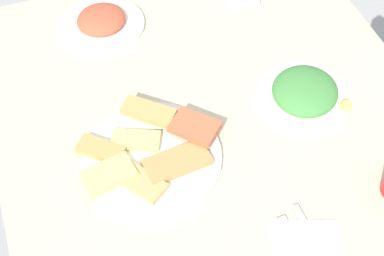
{
  "coord_description": "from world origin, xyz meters",
  "views": [
    {
      "loc": [
        0.71,
        -0.31,
        1.72
      ],
      "look_at": [
        0.02,
        -0.07,
        0.77
      ],
      "focal_mm": 53.28,
      "sensor_mm": 36.0,
      "label": 1
    }
  ],
  "objects_px": {
    "salad_plate_rice": "(304,91)",
    "spoon": "(318,247)",
    "dining_table": "(216,143)",
    "pide_platter": "(150,155)",
    "paper_napkin": "(309,251)",
    "fork": "(300,253)",
    "salad_plate_greens": "(102,22)"
  },
  "relations": [
    {
      "from": "salad_plate_greens",
      "to": "dining_table",
      "type": "bearing_deg",
      "value": 22.65
    },
    {
      "from": "fork",
      "to": "pide_platter",
      "type": "bearing_deg",
      "value": -148.85
    },
    {
      "from": "dining_table",
      "to": "fork",
      "type": "height_order",
      "value": "fork"
    },
    {
      "from": "dining_table",
      "to": "paper_napkin",
      "type": "bearing_deg",
      "value": 8.06
    },
    {
      "from": "salad_plate_rice",
      "to": "fork",
      "type": "bearing_deg",
      "value": -27.34
    },
    {
      "from": "pide_platter",
      "to": "salad_plate_rice",
      "type": "bearing_deg",
      "value": 96.81
    },
    {
      "from": "pide_platter",
      "to": "paper_napkin",
      "type": "distance_m",
      "value": 0.37
    },
    {
      "from": "fork",
      "to": "spoon",
      "type": "height_order",
      "value": "same"
    },
    {
      "from": "salad_plate_rice",
      "to": "spoon",
      "type": "bearing_deg",
      "value": -22.45
    },
    {
      "from": "dining_table",
      "to": "salad_plate_greens",
      "type": "xyz_separation_m",
      "value": [
        -0.39,
        -0.16,
        0.09
      ]
    },
    {
      "from": "spoon",
      "to": "salad_plate_greens",
      "type": "bearing_deg",
      "value": -163.09
    },
    {
      "from": "pide_platter",
      "to": "paper_napkin",
      "type": "bearing_deg",
      "value": 35.44
    },
    {
      "from": "paper_napkin",
      "to": "spoon",
      "type": "bearing_deg",
      "value": 90.0
    },
    {
      "from": "salad_plate_rice",
      "to": "spoon",
      "type": "relative_size",
      "value": 1.11
    },
    {
      "from": "pide_platter",
      "to": "paper_napkin",
      "type": "xyz_separation_m",
      "value": [
        0.3,
        0.22,
        -0.01
      ]
    },
    {
      "from": "pide_platter",
      "to": "salad_plate_greens",
      "type": "bearing_deg",
      "value": 179.33
    },
    {
      "from": "dining_table",
      "to": "pide_platter",
      "type": "relative_size",
      "value": 3.5
    },
    {
      "from": "fork",
      "to": "paper_napkin",
      "type": "bearing_deg",
      "value": 88.04
    },
    {
      "from": "dining_table",
      "to": "pide_platter",
      "type": "xyz_separation_m",
      "value": [
        0.04,
        -0.17,
        0.09
      ]
    },
    {
      "from": "paper_napkin",
      "to": "fork",
      "type": "xyz_separation_m",
      "value": [
        0.0,
        -0.02,
        0.0
      ]
    },
    {
      "from": "salad_plate_rice",
      "to": "paper_napkin",
      "type": "height_order",
      "value": "salad_plate_rice"
    },
    {
      "from": "pide_platter",
      "to": "salad_plate_greens",
      "type": "xyz_separation_m",
      "value": [
        -0.43,
        0.0,
        0.0
      ]
    },
    {
      "from": "dining_table",
      "to": "spoon",
      "type": "bearing_deg",
      "value": 10.98
    },
    {
      "from": "pide_platter",
      "to": "fork",
      "type": "xyz_separation_m",
      "value": [
        0.3,
        0.2,
        -0.01
      ]
    },
    {
      "from": "salad_plate_rice",
      "to": "spoon",
      "type": "distance_m",
      "value": 0.38
    },
    {
      "from": "salad_plate_rice",
      "to": "salad_plate_greens",
      "type": "bearing_deg",
      "value": -135.88
    },
    {
      "from": "pide_platter",
      "to": "spoon",
      "type": "distance_m",
      "value": 0.38
    },
    {
      "from": "paper_napkin",
      "to": "spoon",
      "type": "xyz_separation_m",
      "value": [
        0.0,
        0.02,
        0.0
      ]
    },
    {
      "from": "salad_plate_rice",
      "to": "paper_napkin",
      "type": "relative_size",
      "value": 1.63
    },
    {
      "from": "salad_plate_rice",
      "to": "fork",
      "type": "relative_size",
      "value": 1.32
    },
    {
      "from": "pide_platter",
      "to": "spoon",
      "type": "bearing_deg",
      "value": 37.64
    },
    {
      "from": "paper_napkin",
      "to": "fork",
      "type": "bearing_deg",
      "value": -90.0
    }
  ]
}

